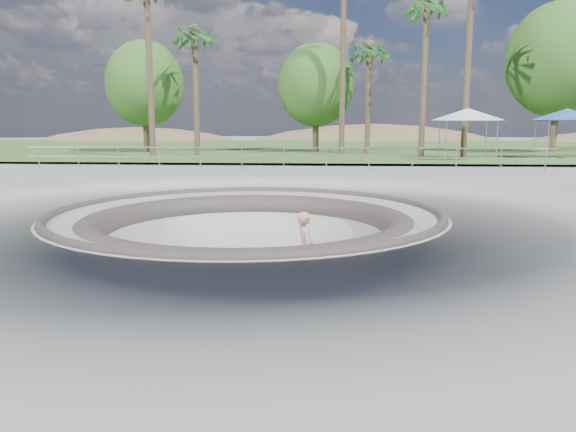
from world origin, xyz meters
name	(u,v)px	position (x,y,z in m)	size (l,w,h in m)	color
ground	(247,213)	(0.00, 0.00, 0.00)	(180.00, 180.00, 0.00)	gray
skate_bowl	(248,280)	(0.00, 0.00, -1.83)	(14.00, 14.00, 4.10)	gray
grass_strip	(304,148)	(0.00, 34.00, 0.22)	(180.00, 36.00, 0.12)	#335D25
distant_hills	(342,197)	(3.78, 57.17, -7.02)	(103.20, 45.00, 28.60)	brown
safety_railing	(284,158)	(0.00, 12.00, 0.69)	(25.00, 0.06, 1.03)	#919399
skateboard	(305,286)	(1.55, -0.47, -1.83)	(0.80, 0.26, 0.08)	olive
skater	(305,249)	(1.55, -0.47, -0.85)	(0.70, 0.46, 1.93)	tan
canopy_white	(468,115)	(9.84, 18.00, 2.78)	(5.64, 5.64, 2.85)	#919399
canopy_blue	(567,115)	(15.93, 19.80, 2.79)	(5.67, 5.67, 2.87)	#919399
palm_b	(195,37)	(-6.41, 21.67, 7.63)	(2.60, 2.60, 8.73)	brown
palm_d	(369,51)	(4.67, 23.66, 6.92)	(2.60, 2.60, 7.97)	brown
palm_e	(427,9)	(7.81, 20.97, 9.01)	(2.60, 2.60, 10.21)	brown
bushy_tree_left	(144,83)	(-10.81, 24.84, 5.03)	(5.44, 4.94, 7.84)	brown
bushy_tree_mid	(316,85)	(1.15, 25.93, 4.94)	(5.34, 4.85, 7.70)	brown
bushy_tree_right	(559,60)	(17.74, 26.32, 6.56)	(7.14, 6.49, 10.30)	brown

